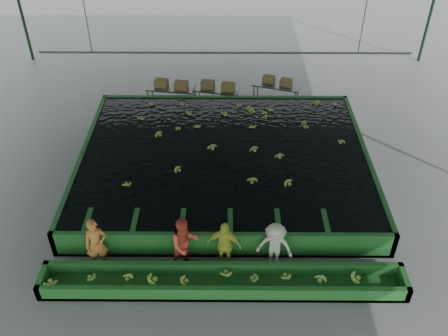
{
  "coord_description": "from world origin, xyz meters",
  "views": [
    {
      "loc": [
        0.09,
        -12.48,
        11.03
      ],
      "look_at": [
        0.0,
        0.5,
        1.0
      ],
      "focal_mm": 40.0,
      "sensor_mm": 36.0,
      "label": 1
    }
  ],
  "objects_px": {
    "packing_table_mid": "(216,98)",
    "box_stack_mid": "(218,89)",
    "packing_table_right": "(276,93)",
    "worker_c": "(224,245)",
    "worker_a": "(96,244)",
    "box_stack_right": "(277,83)",
    "sorting_trough": "(223,281)",
    "packing_table_left": "(171,97)",
    "worker_b": "(185,244)",
    "worker_d": "(275,246)",
    "box_stack_left": "(171,87)",
    "flotation_tank": "(224,163)"
  },
  "relations": [
    {
      "from": "sorting_trough",
      "to": "box_stack_left",
      "type": "relative_size",
      "value": 7.1
    },
    {
      "from": "worker_c",
      "to": "packing_table_right",
      "type": "distance_m",
      "value": 9.54
    },
    {
      "from": "worker_d",
      "to": "worker_b",
      "type": "bearing_deg",
      "value": -168.81
    },
    {
      "from": "flotation_tank",
      "to": "box_stack_mid",
      "type": "bearing_deg",
      "value": 93.59
    },
    {
      "from": "packing_table_right",
      "to": "box_stack_mid",
      "type": "xyz_separation_m",
      "value": [
        -2.48,
        -0.34,
        0.4
      ]
    },
    {
      "from": "sorting_trough",
      "to": "packing_table_right",
      "type": "bearing_deg",
      "value": 77.73
    },
    {
      "from": "packing_table_left",
      "to": "worker_b",
      "type": "bearing_deg",
      "value": -82.2
    },
    {
      "from": "worker_a",
      "to": "box_stack_right",
      "type": "xyz_separation_m",
      "value": [
        5.78,
        9.34,
        0.06
      ]
    },
    {
      "from": "flotation_tank",
      "to": "box_stack_mid",
      "type": "xyz_separation_m",
      "value": [
        -0.29,
        4.64,
        0.4
      ]
    },
    {
      "from": "worker_d",
      "to": "box_stack_left",
      "type": "bearing_deg",
      "value": 123.58
    },
    {
      "from": "worker_b",
      "to": "box_stack_right",
      "type": "height_order",
      "value": "worker_b"
    },
    {
      "from": "worker_c",
      "to": "packing_table_mid",
      "type": "relative_size",
      "value": 0.89
    },
    {
      "from": "box_stack_mid",
      "to": "box_stack_right",
      "type": "xyz_separation_m",
      "value": [
        2.52,
        0.4,
        0.05
      ]
    },
    {
      "from": "worker_d",
      "to": "worker_a",
      "type": "bearing_deg",
      "value": -168.81
    },
    {
      "from": "box_stack_right",
      "to": "packing_table_right",
      "type": "bearing_deg",
      "value": -124.06
    },
    {
      "from": "box_stack_left",
      "to": "packing_table_right",
      "type": "bearing_deg",
      "value": 4.28
    },
    {
      "from": "worker_c",
      "to": "worker_a",
      "type": "bearing_deg",
      "value": -168.7
    },
    {
      "from": "flotation_tank",
      "to": "box_stack_left",
      "type": "height_order",
      "value": "box_stack_left"
    },
    {
      "from": "worker_b",
      "to": "packing_table_mid",
      "type": "distance_m",
      "value": 9.0
    },
    {
      "from": "sorting_trough",
      "to": "worker_a",
      "type": "bearing_deg",
      "value": 167.28
    },
    {
      "from": "packing_table_left",
      "to": "packing_table_mid",
      "type": "bearing_deg",
      "value": -0.28
    },
    {
      "from": "worker_a",
      "to": "worker_c",
      "type": "distance_m",
      "value": 3.57
    },
    {
      "from": "worker_a",
      "to": "box_stack_right",
      "type": "relative_size",
      "value": 1.34
    },
    {
      "from": "packing_table_left",
      "to": "packing_table_mid",
      "type": "height_order",
      "value": "packing_table_left"
    },
    {
      "from": "sorting_trough",
      "to": "worker_c",
      "type": "distance_m",
      "value": 0.99
    },
    {
      "from": "worker_a",
      "to": "packing_table_right",
      "type": "height_order",
      "value": "worker_a"
    },
    {
      "from": "box_stack_mid",
      "to": "packing_table_mid",
      "type": "bearing_deg",
      "value": 166.24
    },
    {
      "from": "worker_b",
      "to": "packing_table_left",
      "type": "relative_size",
      "value": 0.88
    },
    {
      "from": "worker_c",
      "to": "box_stack_mid",
      "type": "distance_m",
      "value": 8.95
    },
    {
      "from": "flotation_tank",
      "to": "worker_a",
      "type": "height_order",
      "value": "worker_a"
    },
    {
      "from": "packing_table_mid",
      "to": "box_stack_right",
      "type": "bearing_deg",
      "value": 8.34
    },
    {
      "from": "worker_c",
      "to": "packing_table_left",
      "type": "relative_size",
      "value": 0.82
    },
    {
      "from": "box_stack_left",
      "to": "box_stack_mid",
      "type": "distance_m",
      "value": 1.96
    },
    {
      "from": "worker_a",
      "to": "packing_table_right",
      "type": "distance_m",
      "value": 10.92
    },
    {
      "from": "worker_b",
      "to": "box_stack_left",
      "type": "relative_size",
      "value": 1.25
    },
    {
      "from": "box_stack_mid",
      "to": "box_stack_right",
      "type": "bearing_deg",
      "value": 8.96
    },
    {
      "from": "worker_c",
      "to": "worker_d",
      "type": "bearing_deg",
      "value": 11.3
    },
    {
      "from": "box_stack_mid",
      "to": "worker_a",
      "type": "bearing_deg",
      "value": -109.99
    },
    {
      "from": "packing_table_right",
      "to": "worker_c",
      "type": "bearing_deg",
      "value": -103.14
    },
    {
      "from": "worker_b",
      "to": "box_stack_mid",
      "type": "height_order",
      "value": "worker_b"
    },
    {
      "from": "packing_table_mid",
      "to": "box_stack_mid",
      "type": "height_order",
      "value": "box_stack_mid"
    },
    {
      "from": "sorting_trough",
      "to": "worker_d",
      "type": "relative_size",
      "value": 6.31
    },
    {
      "from": "worker_b",
      "to": "box_stack_right",
      "type": "bearing_deg",
      "value": 46.31
    },
    {
      "from": "packing_table_mid",
      "to": "box_stack_right",
      "type": "xyz_separation_m",
      "value": [
        2.59,
        0.38,
        0.48
      ]
    },
    {
      "from": "sorting_trough",
      "to": "packing_table_left",
      "type": "distance_m",
      "value": 10.04
    },
    {
      "from": "worker_c",
      "to": "packing_table_left",
      "type": "height_order",
      "value": "worker_c"
    },
    {
      "from": "packing_table_right",
      "to": "box_stack_right",
      "type": "distance_m",
      "value": 0.46
    },
    {
      "from": "worker_d",
      "to": "packing_table_right",
      "type": "bearing_deg",
      "value": 96.54
    },
    {
      "from": "worker_a",
      "to": "packing_table_mid",
      "type": "relative_size",
      "value": 0.9
    },
    {
      "from": "worker_c",
      "to": "packing_table_left",
      "type": "distance_m",
      "value": 9.27
    }
  ]
}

